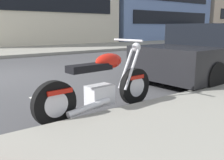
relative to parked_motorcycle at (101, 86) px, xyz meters
The scene contains 5 objects.
ground_plane 3.99m from the parked_motorcycle, 97.64° to the left, with size 260.00×260.00×0.00m, color #3D3D3F.
sidewalk_far_curb 15.57m from the parked_motorcycle, 42.51° to the left, with size 120.00×5.00×0.14m, color gray.
parking_stall_stripe 0.81m from the parked_motorcycle, 139.83° to the left, with size 0.12×2.20×0.01m, color silver.
parked_motorcycle is the anchor object (origin of this frame).
parked_car_across_street 4.09m from the parked_motorcycle, ahead, with size 4.59×2.03×1.37m.
Camera 1 is at (-1.55, -6.99, 1.29)m, focal length 40.67 mm.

